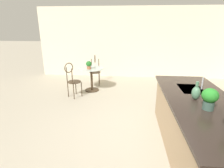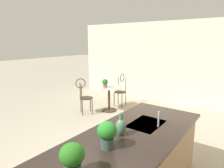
{
  "view_description": "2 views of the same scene",
  "coord_description": "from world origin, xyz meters",
  "px_view_note": "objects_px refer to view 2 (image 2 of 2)",
  "views": [
    {
      "loc": [
        2.96,
        -0.29,
        2.03
      ],
      "look_at": [
        -0.71,
        -0.65,
        0.81
      ],
      "focal_mm": 28.8,
      "sensor_mm": 36.0,
      "label": 1
    },
    {
      "loc": [
        2.19,
        2.04,
        2.07
      ],
      "look_at": [
        -1.54,
        -0.7,
        1.08
      ],
      "focal_mm": 32.3,
      "sensor_mm": 36.0,
      "label": 2
    }
  ],
  "objects_px": {
    "potted_plant_on_table": "(105,83)",
    "vase_on_counter": "(121,127)",
    "potted_plant_counter_near": "(107,133)",
    "chair_near_window": "(121,88)",
    "bistro_table": "(109,96)",
    "chair_by_island": "(84,94)",
    "potted_plant_counter_far": "(72,158)"
  },
  "relations": [
    {
      "from": "chair_near_window",
      "to": "chair_by_island",
      "type": "height_order",
      "value": "same"
    },
    {
      "from": "chair_by_island",
      "to": "potted_plant_counter_far",
      "type": "bearing_deg",
      "value": 42.76
    },
    {
      "from": "potted_plant_on_table",
      "to": "vase_on_counter",
      "type": "bearing_deg",
      "value": 41.53
    },
    {
      "from": "chair_by_island",
      "to": "chair_near_window",
      "type": "bearing_deg",
      "value": 161.63
    },
    {
      "from": "chair_by_island",
      "to": "potted_plant_counter_far",
      "type": "distance_m",
      "value": 4.08
    },
    {
      "from": "potted_plant_counter_far",
      "to": "potted_plant_counter_near",
      "type": "height_order",
      "value": "potted_plant_counter_far"
    },
    {
      "from": "bistro_table",
      "to": "potted_plant_counter_near",
      "type": "distance_m",
      "value": 3.85
    },
    {
      "from": "chair_near_window",
      "to": "potted_plant_on_table",
      "type": "distance_m",
      "value": 0.84
    },
    {
      "from": "bistro_table",
      "to": "potted_plant_counter_far",
      "type": "bearing_deg",
      "value": 32.92
    },
    {
      "from": "vase_on_counter",
      "to": "chair_near_window",
      "type": "bearing_deg",
      "value": -146.27
    },
    {
      "from": "bistro_table",
      "to": "potted_plant_counter_near",
      "type": "xyz_separation_m",
      "value": [
        3.04,
        2.27,
        0.65
      ]
    },
    {
      "from": "bistro_table",
      "to": "chair_by_island",
      "type": "relative_size",
      "value": 0.77
    },
    {
      "from": "chair_by_island",
      "to": "vase_on_counter",
      "type": "bearing_deg",
      "value": 51.92
    },
    {
      "from": "potted_plant_counter_near",
      "to": "potted_plant_counter_far",
      "type": "bearing_deg",
      "value": 5.22
    },
    {
      "from": "chair_near_window",
      "to": "vase_on_counter",
      "type": "height_order",
      "value": "vase_on_counter"
    },
    {
      "from": "bistro_table",
      "to": "chair_by_island",
      "type": "distance_m",
      "value": 0.76
    },
    {
      "from": "bistro_table",
      "to": "chair_near_window",
      "type": "height_order",
      "value": "chair_near_window"
    },
    {
      "from": "chair_near_window",
      "to": "potted_plant_counter_far",
      "type": "xyz_separation_m",
      "value": [
        4.24,
        2.33,
        0.52
      ]
    },
    {
      "from": "chair_by_island",
      "to": "potted_plant_counter_near",
      "type": "height_order",
      "value": "potted_plant_counter_near"
    },
    {
      "from": "potted_plant_counter_far",
      "to": "vase_on_counter",
      "type": "xyz_separation_m",
      "value": [
        -0.9,
        -0.1,
        -0.07
      ]
    },
    {
      "from": "potted_plant_on_table",
      "to": "potted_plant_counter_near",
      "type": "xyz_separation_m",
      "value": [
        2.91,
        2.32,
        0.21
      ]
    },
    {
      "from": "chair_by_island",
      "to": "potted_plant_on_table",
      "type": "relative_size",
      "value": 4.21
    },
    {
      "from": "chair_near_window",
      "to": "vase_on_counter",
      "type": "xyz_separation_m",
      "value": [
        3.34,
        2.23,
        0.46
      ]
    },
    {
      "from": "chair_near_window",
      "to": "vase_on_counter",
      "type": "bearing_deg",
      "value": 33.73
    },
    {
      "from": "potted_plant_counter_near",
      "to": "vase_on_counter",
      "type": "height_order",
      "value": "potted_plant_counter_near"
    },
    {
      "from": "bistro_table",
      "to": "vase_on_counter",
      "type": "xyz_separation_m",
      "value": [
        2.69,
        2.22,
        0.58
      ]
    },
    {
      "from": "potted_plant_on_table",
      "to": "potted_plant_counter_far",
      "type": "relative_size",
      "value": 0.81
    },
    {
      "from": "chair_by_island",
      "to": "potted_plant_counter_near",
      "type": "xyz_separation_m",
      "value": [
        2.42,
        2.7,
        0.52
      ]
    },
    {
      "from": "bistro_table",
      "to": "chair_near_window",
      "type": "relative_size",
      "value": 0.77
    },
    {
      "from": "potted_plant_on_table",
      "to": "potted_plant_counter_near",
      "type": "bearing_deg",
      "value": 38.56
    },
    {
      "from": "chair_by_island",
      "to": "potted_plant_counter_near",
      "type": "bearing_deg",
      "value": 48.08
    },
    {
      "from": "potted_plant_on_table",
      "to": "potted_plant_counter_near",
      "type": "distance_m",
      "value": 3.73
    }
  ]
}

